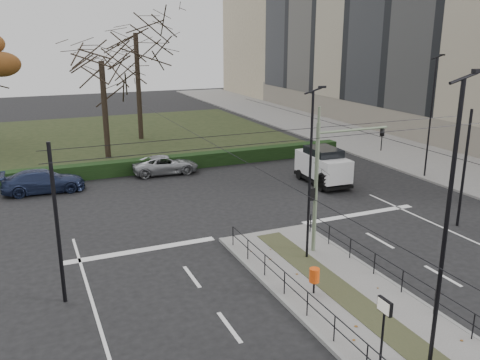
{
  "coord_description": "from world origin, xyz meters",
  "views": [
    {
      "loc": [
        -10.35,
        -15.9,
        9.52
      ],
      "look_at": [
        -0.27,
        7.3,
        2.17
      ],
      "focal_mm": 38.0,
      "sensor_mm": 36.0,
      "label": 1
    }
  ],
  "objects_px": {
    "parked_car_fourth": "(165,165)",
    "bare_tree_center": "(136,41)",
    "parked_car_third": "(43,181)",
    "traffic_light": "(323,177)",
    "info_panel": "(384,314)",
    "white_van": "(323,165)",
    "streetlamp_sidewalk": "(431,116)",
    "bare_tree_near": "(102,68)",
    "litter_bin": "(314,276)",
    "streetlamp_median_near": "(447,227)",
    "streetlamp_median_far": "(310,174)"
  },
  "relations": [
    {
      "from": "streetlamp_median_near",
      "to": "streetlamp_median_far",
      "type": "bearing_deg",
      "value": 86.42
    },
    {
      "from": "info_panel",
      "to": "streetlamp_median_near",
      "type": "xyz_separation_m",
      "value": [
        1.42,
        -0.52,
        2.62
      ]
    },
    {
      "from": "traffic_light",
      "to": "streetlamp_median_far",
      "type": "xyz_separation_m",
      "value": [
        -0.96,
        -0.52,
        0.37
      ]
    },
    {
      "from": "streetlamp_sidewalk",
      "to": "bare_tree_center",
      "type": "height_order",
      "value": "bare_tree_center"
    },
    {
      "from": "bare_tree_center",
      "to": "white_van",
      "type": "bearing_deg",
      "value": -68.04
    },
    {
      "from": "white_van",
      "to": "bare_tree_center",
      "type": "height_order",
      "value": "bare_tree_center"
    },
    {
      "from": "parked_car_third",
      "to": "parked_car_fourth",
      "type": "distance_m",
      "value": 8.19
    },
    {
      "from": "parked_car_fourth",
      "to": "bare_tree_center",
      "type": "distance_m",
      "value": 14.92
    },
    {
      "from": "litter_bin",
      "to": "info_panel",
      "type": "height_order",
      "value": "info_panel"
    },
    {
      "from": "streetlamp_median_near",
      "to": "bare_tree_near",
      "type": "relative_size",
      "value": 0.87
    },
    {
      "from": "bare_tree_near",
      "to": "streetlamp_median_far",
      "type": "bearing_deg",
      "value": -78.01
    },
    {
      "from": "bare_tree_near",
      "to": "streetlamp_sidewalk",
      "type": "bearing_deg",
      "value": -37.15
    },
    {
      "from": "bare_tree_near",
      "to": "traffic_light",
      "type": "bearing_deg",
      "value": -75.36
    },
    {
      "from": "streetlamp_median_near",
      "to": "parked_car_third",
      "type": "bearing_deg",
      "value": 112.43
    },
    {
      "from": "parked_car_third",
      "to": "white_van",
      "type": "xyz_separation_m",
      "value": [
        16.84,
        -5.28,
        0.54
      ]
    },
    {
      "from": "streetlamp_median_near",
      "to": "parked_car_fourth",
      "type": "xyz_separation_m",
      "value": [
        -1.34,
        24.12,
        -3.83
      ]
    },
    {
      "from": "traffic_light",
      "to": "white_van",
      "type": "distance_m",
      "value": 11.18
    },
    {
      "from": "info_panel",
      "to": "parked_car_third",
      "type": "height_order",
      "value": "info_panel"
    },
    {
      "from": "streetlamp_median_near",
      "to": "parked_car_fourth",
      "type": "height_order",
      "value": "streetlamp_median_near"
    },
    {
      "from": "traffic_light",
      "to": "litter_bin",
      "type": "height_order",
      "value": "traffic_light"
    },
    {
      "from": "streetlamp_median_near",
      "to": "bare_tree_near",
      "type": "bearing_deg",
      "value": 98.03
    },
    {
      "from": "streetlamp_sidewalk",
      "to": "streetlamp_median_far",
      "type": "bearing_deg",
      "value": -150.02
    },
    {
      "from": "parked_car_third",
      "to": "traffic_light",
      "type": "bearing_deg",
      "value": -140.63
    },
    {
      "from": "parked_car_third",
      "to": "bare_tree_near",
      "type": "bearing_deg",
      "value": -32.29
    },
    {
      "from": "info_panel",
      "to": "white_van",
      "type": "xyz_separation_m",
      "value": [
        8.82,
        17.06,
        -0.59
      ]
    },
    {
      "from": "bare_tree_center",
      "to": "bare_tree_near",
      "type": "height_order",
      "value": "bare_tree_center"
    },
    {
      "from": "traffic_light",
      "to": "white_van",
      "type": "xyz_separation_m",
      "value": [
        5.95,
        9.19,
        -2.25
      ]
    },
    {
      "from": "white_van",
      "to": "parked_car_fourth",
      "type": "bearing_deg",
      "value": 143.23
    },
    {
      "from": "parked_car_fourth",
      "to": "white_van",
      "type": "bearing_deg",
      "value": -123.17
    },
    {
      "from": "streetlamp_sidewalk",
      "to": "white_van",
      "type": "xyz_separation_m",
      "value": [
        -7.2,
        1.57,
        -2.99
      ]
    },
    {
      "from": "bare_tree_center",
      "to": "litter_bin",
      "type": "bearing_deg",
      "value": -91.25
    },
    {
      "from": "streetlamp_median_far",
      "to": "streetlamp_sidewalk",
      "type": "relative_size",
      "value": 0.91
    },
    {
      "from": "litter_bin",
      "to": "bare_tree_center",
      "type": "bearing_deg",
      "value": 88.75
    },
    {
      "from": "parked_car_fourth",
      "to": "info_panel",
      "type": "bearing_deg",
      "value": -176.58
    },
    {
      "from": "traffic_light",
      "to": "streetlamp_median_near",
      "type": "xyz_separation_m",
      "value": [
        -1.45,
        -8.39,
        0.96
      ]
    },
    {
      "from": "parked_car_third",
      "to": "white_van",
      "type": "bearing_deg",
      "value": -105.0
    },
    {
      "from": "streetlamp_sidewalk",
      "to": "bare_tree_near",
      "type": "relative_size",
      "value": 0.82
    },
    {
      "from": "info_panel",
      "to": "parked_car_fourth",
      "type": "xyz_separation_m",
      "value": [
        0.07,
        23.6,
        -1.21
      ]
    },
    {
      "from": "traffic_light",
      "to": "info_panel",
      "type": "height_order",
      "value": "traffic_light"
    },
    {
      "from": "streetlamp_median_far",
      "to": "bare_tree_near",
      "type": "xyz_separation_m",
      "value": [
        -4.77,
        22.45,
        3.07
      ]
    },
    {
      "from": "litter_bin",
      "to": "streetlamp_median_far",
      "type": "xyz_separation_m",
      "value": [
        1.41,
        2.85,
        3.02
      ]
    },
    {
      "from": "streetlamp_median_near",
      "to": "streetlamp_sidewalk",
      "type": "relative_size",
      "value": 1.06
    },
    {
      "from": "info_panel",
      "to": "white_van",
      "type": "bearing_deg",
      "value": 62.65
    },
    {
      "from": "traffic_light",
      "to": "parked_car_fourth",
      "type": "xyz_separation_m",
      "value": [
        -2.8,
        15.73,
        -2.87
      ]
    },
    {
      "from": "parked_car_third",
      "to": "bare_tree_center",
      "type": "relative_size",
      "value": 0.39
    },
    {
      "from": "parked_car_third",
      "to": "parked_car_fourth",
      "type": "height_order",
      "value": "parked_car_third"
    },
    {
      "from": "litter_bin",
      "to": "streetlamp_sidewalk",
      "type": "distance_m",
      "value": 19.32
    },
    {
      "from": "parked_car_fourth",
      "to": "bare_tree_center",
      "type": "xyz_separation_m",
      "value": [
        1.11,
        12.41,
        8.21
      ]
    },
    {
      "from": "streetlamp_median_far",
      "to": "streetlamp_sidewalk",
      "type": "distance_m",
      "value": 16.3
    },
    {
      "from": "traffic_light",
      "to": "parked_car_fourth",
      "type": "relative_size",
      "value": 1.26
    }
  ]
}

